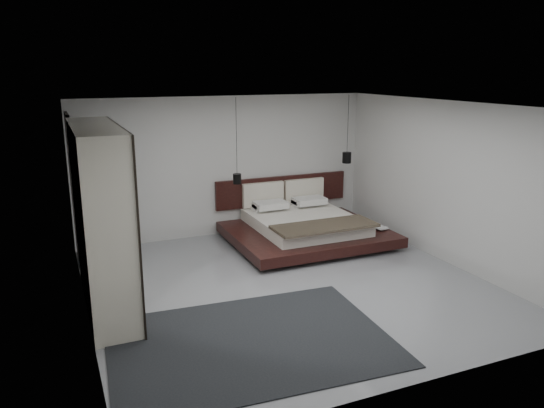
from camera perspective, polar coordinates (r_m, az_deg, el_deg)
name	(u,v)px	position (r m, az deg, el deg)	size (l,w,h in m)	color
floor	(289,285)	(8.46, 1.80, -8.71)	(6.00, 6.00, 0.00)	gray
ceiling	(290,105)	(7.80, 1.96, 10.57)	(6.00, 6.00, 0.00)	white
wall_back	(227,166)	(10.75, -4.91, 4.06)	(6.00, 6.00, 0.00)	beige
wall_front	(415,265)	(5.57, 15.11, -6.30)	(6.00, 6.00, 0.00)	beige
wall_left	(80,221)	(7.31, -19.97, -1.71)	(6.00, 6.00, 0.00)	beige
wall_right	(447,183)	(9.65, 18.26, 2.19)	(6.00, 6.00, 0.00)	beige
lattice_screen	(74,189)	(9.72, -20.57, 1.47)	(0.05, 0.90, 2.60)	black
bed	(304,226)	(10.47, 3.47, -2.39)	(2.95, 2.46, 1.11)	black
book_lower	(375,229)	(10.51, 11.07, -2.64)	(0.23, 0.31, 0.03)	#99724C
book_upper	(376,228)	(10.47, 11.07, -2.57)	(0.21, 0.29, 0.02)	#99724C
pendant_left	(237,178)	(10.20, -3.78, 2.79)	(0.16, 0.16, 1.64)	black
pendant_right	(347,157)	(11.18, 8.04, 4.98)	(0.19, 0.19, 1.40)	black
wardrobe	(101,218)	(7.75, -17.88, -1.47)	(0.62, 2.64, 2.59)	silver
rug	(250,342)	(6.84, -2.36, -14.58)	(3.44, 2.46, 0.01)	black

